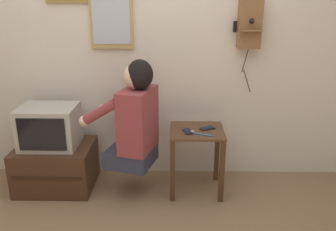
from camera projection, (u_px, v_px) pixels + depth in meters
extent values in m
cube|color=beige|center=(140.00, 37.00, 3.07)|extent=(6.80, 0.05, 2.55)
cube|color=#51331E|center=(197.00, 131.00, 2.95)|extent=(0.45, 0.41, 0.02)
cube|color=#452B1A|center=(173.00, 171.00, 2.88)|extent=(0.04, 0.04, 0.54)
cube|color=#452B1A|center=(222.00, 172.00, 2.87)|extent=(0.04, 0.04, 0.54)
cube|color=#452B1A|center=(173.00, 152.00, 3.22)|extent=(0.04, 0.04, 0.54)
cube|color=#452B1A|center=(217.00, 153.00, 3.21)|extent=(0.04, 0.04, 0.54)
cube|color=#2D3347|center=(131.00, 156.00, 2.96)|extent=(0.45, 0.44, 0.14)
cube|color=brown|center=(138.00, 120.00, 2.84)|extent=(0.32, 0.42, 0.51)
sphere|color=beige|center=(137.00, 76.00, 2.72)|extent=(0.20, 0.20, 0.20)
ellipsoid|color=black|center=(140.00, 75.00, 2.71)|extent=(0.26, 0.26, 0.23)
cylinder|color=brown|center=(100.00, 112.00, 2.74)|extent=(0.33, 0.16, 0.24)
cylinder|color=brown|center=(117.00, 101.00, 3.02)|extent=(0.33, 0.16, 0.24)
sphere|color=beige|center=(84.00, 121.00, 2.80)|extent=(0.09, 0.09, 0.09)
sphere|color=beige|center=(103.00, 109.00, 3.09)|extent=(0.09, 0.09, 0.09)
cube|color=#422819|center=(56.00, 166.00, 3.13)|extent=(0.65, 0.51, 0.39)
cube|color=black|center=(46.00, 178.00, 2.88)|extent=(0.58, 0.01, 0.02)
cube|color=#ADA89E|center=(49.00, 126.00, 3.01)|extent=(0.47, 0.37, 0.35)
cube|color=black|center=(42.00, 135.00, 2.84)|extent=(0.39, 0.01, 0.27)
cube|color=brown|center=(250.00, 24.00, 2.94)|extent=(0.19, 0.11, 0.40)
cube|color=brown|center=(251.00, 31.00, 2.88)|extent=(0.17, 0.07, 0.03)
cone|color=black|center=(252.00, 21.00, 2.83)|extent=(0.04, 0.05, 0.04)
cylinder|color=black|center=(235.00, 27.00, 2.95)|extent=(0.03, 0.03, 0.09)
cylinder|color=black|center=(245.00, 60.00, 3.02)|extent=(0.04, 0.04, 0.22)
cylinder|color=black|center=(247.00, 81.00, 3.08)|extent=(0.07, 0.06, 0.19)
cube|color=tan|center=(110.00, 0.00, 2.94)|extent=(0.36, 0.03, 0.80)
cube|color=#B2BCC6|center=(110.00, 0.00, 2.92)|extent=(0.32, 0.01, 0.72)
cube|color=black|center=(188.00, 131.00, 2.90)|extent=(0.09, 0.13, 0.01)
cube|color=black|center=(188.00, 131.00, 2.90)|extent=(0.07, 0.11, 0.00)
cube|color=black|center=(207.00, 128.00, 2.97)|extent=(0.14, 0.11, 0.01)
cube|color=black|center=(207.00, 128.00, 2.96)|extent=(0.11, 0.09, 0.00)
cylinder|color=#338CD8|center=(202.00, 134.00, 2.84)|extent=(0.17, 0.08, 0.01)
cube|color=white|center=(193.00, 132.00, 2.87)|extent=(0.03, 0.02, 0.01)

